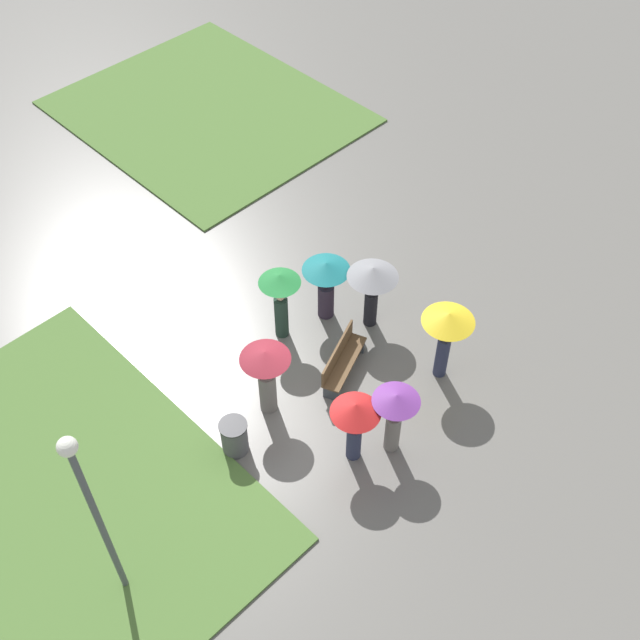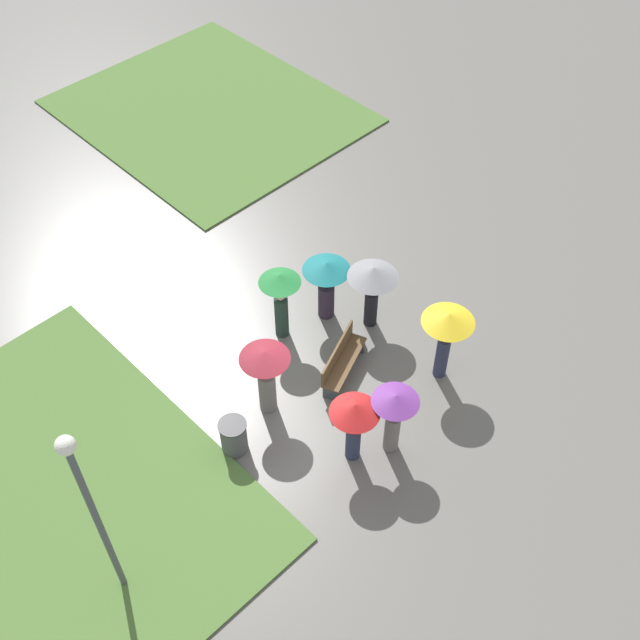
{
  "view_description": "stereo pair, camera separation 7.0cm",
  "coord_description": "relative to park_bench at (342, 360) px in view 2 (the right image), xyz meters",
  "views": [
    {
      "loc": [
        -6.97,
        -8.02,
        14.51
      ],
      "look_at": [
        1.47,
        0.5,
        1.14
      ],
      "focal_mm": 45.0,
      "sensor_mm": 36.0,
      "label": 1
    },
    {
      "loc": [
        -6.92,
        -8.06,
        14.51
      ],
      "look_at": [
        1.47,
        0.5,
        1.14
      ],
      "focal_mm": 45.0,
      "sensor_mm": 36.0,
      "label": 2
    }
  ],
  "objects": [
    {
      "name": "trash_bin",
      "position": [
        -3.06,
        0.15,
        -0.03
      ],
      "size": [
        0.6,
        0.6,
        0.87
      ],
      "color": "#4C4C51",
      "rests_on": "ground_plane"
    },
    {
      "name": "ground_plane",
      "position": [
        -1.4,
        0.28,
        -0.47
      ],
      "size": [
        90.0,
        90.0,
        0.0
      ],
      "primitive_type": "plane",
      "color": "#66635E"
    },
    {
      "name": "crowd_person_green",
      "position": [
        -0.14,
        1.84,
        0.92
      ],
      "size": [
        0.97,
        0.97,
        1.97
      ],
      "rotation": [
        0.0,
        0.0,
        2.53
      ],
      "color": "#1E3328",
      "rests_on": "ground_plane"
    },
    {
      "name": "lawn_patch_far",
      "position": [
        4.5,
        10.31,
        -0.44
      ],
      "size": [
        7.37,
        8.71,
        0.06
      ],
      "color": "#4C7033",
      "rests_on": "ground_plane"
    },
    {
      "name": "crowd_person_maroon",
      "position": [
        -1.83,
        0.46,
        0.85
      ],
      "size": [
        1.08,
        1.08,
        1.91
      ],
      "rotation": [
        0.0,
        0.0,
        0.32
      ],
      "color": "slate",
      "rests_on": "ground_plane"
    },
    {
      "name": "crowd_person_purple",
      "position": [
        -0.67,
        -2.13,
        0.8
      ],
      "size": [
        0.99,
        0.99,
        1.81
      ],
      "rotation": [
        0.0,
        0.0,
        0.82
      ],
      "color": "slate",
      "rests_on": "ground_plane"
    },
    {
      "name": "park_bench",
      "position": [
        0.0,
        0.0,
        0.0
      ],
      "size": [
        1.75,
        1.03,
        0.9
      ],
      "rotation": [
        0.0,
        0.0,
        0.38
      ],
      "color": "brown",
      "rests_on": "ground_plane"
    },
    {
      "name": "crowd_person_grey",
      "position": [
        1.6,
        0.6,
        0.99
      ],
      "size": [
        1.2,
        1.2,
        1.85
      ],
      "rotation": [
        0.0,
        0.0,
        2.36
      ],
      "color": "black",
      "rests_on": "ground_plane"
    },
    {
      "name": "crowd_person_yellow",
      "position": [
        1.6,
        -1.58,
        1.11
      ],
      "size": [
        1.16,
        1.16,
        2.02
      ],
      "rotation": [
        0.0,
        0.0,
        1.89
      ],
      "color": "#282D47",
      "rests_on": "ground_plane"
    },
    {
      "name": "lamp_post",
      "position": [
        -6.49,
        -0.67,
        2.61
      ],
      "size": [
        0.32,
        0.32,
        4.86
      ],
      "color": "#474C51",
      "rests_on": "ground_plane"
    },
    {
      "name": "crowd_person_red",
      "position": [
        -1.4,
        -1.71,
        0.88
      ],
      "size": [
        1.03,
        1.03,
        1.79
      ],
      "rotation": [
        0.0,
        0.0,
        1.4
      ],
      "color": "#282D47",
      "rests_on": "ground_plane"
    },
    {
      "name": "crowd_person_teal",
      "position": [
        1.04,
        1.55,
        0.76
      ],
      "size": [
        1.14,
        1.14,
        1.73
      ],
      "rotation": [
        0.0,
        0.0,
        5.42
      ],
      "color": "#2D2333",
      "rests_on": "ground_plane"
    }
  ]
}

